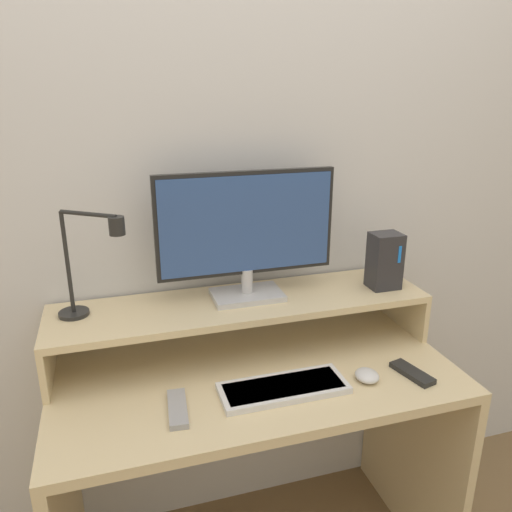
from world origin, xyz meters
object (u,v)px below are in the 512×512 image
Objects in this scene: remote_control at (178,409)px; remote_secondary at (412,373)px; desk_lamp at (89,265)px; mouse at (367,376)px; keyboard at (283,388)px; router_dock at (385,261)px; monitor at (247,232)px.

remote_secondary is (0.69, -0.03, 0.00)m from remote_control.
mouse is at bearing -21.30° from desk_lamp.
router_dock is at bearing 28.69° from keyboard.
remote_control is (-0.30, -0.01, -0.00)m from keyboard.
monitor is 7.30× the size of mouse.
remote_secondary is (0.14, -0.02, -0.01)m from mouse.
monitor is at bearing 94.57° from keyboard.
remote_control and remote_secondary have the same top height.
router_dock is 0.56m from keyboard.
remote_secondary is at bearing -5.15° from keyboard.
keyboard is 2.20× the size of remote_control.
keyboard is at bearing 175.47° from mouse.
desk_lamp is at bearing -177.51° from monitor.
desk_lamp is at bearing 124.94° from remote_control.
monitor is 0.55m from remote_control.
desk_lamp is 0.47m from remote_control.
desk_lamp is 2.19× the size of remote_secondary.
keyboard is (-0.44, -0.24, -0.25)m from router_dock.
monitor is 1.74× the size of desk_lamp.
remote_control is 1.11× the size of remote_secondary.
mouse is (0.74, -0.29, -0.32)m from desk_lamp.
router_dock is at bearing 80.31° from remote_secondary.
router_dock is (0.46, -0.05, -0.13)m from monitor.
desk_lamp reaches higher than router_dock.
remote_secondary is (0.39, -0.04, -0.00)m from keyboard.
monitor is at bearing 2.49° from desk_lamp.
remote_secondary is (-0.05, -0.27, -0.25)m from router_dock.
keyboard is at bearing -85.43° from monitor.
mouse is (0.25, -0.02, 0.01)m from keyboard.
router_dock is 1.28× the size of remote_secondary.
remote_control is at bearing -178.86° from keyboard.
keyboard is 0.25m from mouse.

